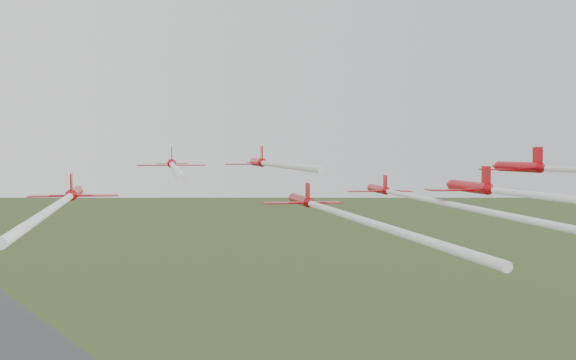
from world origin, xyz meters
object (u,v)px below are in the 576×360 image
jet_row4_right (517,193)px  jet_row3_left (65,199)px  jet_lead (268,163)px  jet_row2_left (173,166)px  jet_row3_mid (328,209)px  jet_row2_right (427,199)px

jet_row4_right → jet_row3_left: bearing=160.0°
jet_lead → jet_row2_left: size_ratio=0.81×
jet_lead → jet_row2_left: jet_lead is taller
jet_lead → jet_row3_mid: jet_lead is taller
jet_row2_right → jet_row3_mid: size_ratio=1.25×
jet_lead → jet_row3_mid: (-9.93, -26.93, -3.85)m
jet_lead → jet_row2_right: (1.96, -27.87, -3.31)m
jet_row2_right → jet_row4_right: jet_row4_right is taller
jet_row2_left → jet_row4_right: jet_row2_left is taller
jet_row2_left → jet_row2_right: 27.05m
jet_row2_left → jet_row3_left: 13.20m
jet_row3_mid → jet_lead: bearing=92.2°
jet_row2_right → jet_row3_left: bearing=-178.1°
jet_row2_right → jet_row3_left: size_ratio=1.31×
jet_lead → jet_row2_right: jet_lead is taller
jet_lead → jet_row3_mid: bearing=-87.0°
jet_row3_mid → jet_row2_left: bearing=139.0°
jet_row2_left → jet_row4_right: 35.91m
jet_lead → jet_row4_right: size_ratio=1.07×
jet_row3_left → jet_row4_right: size_ratio=1.11×
jet_row2_left → jet_row2_right: jet_row2_left is taller
jet_row3_mid → jet_row4_right: size_ratio=1.17×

